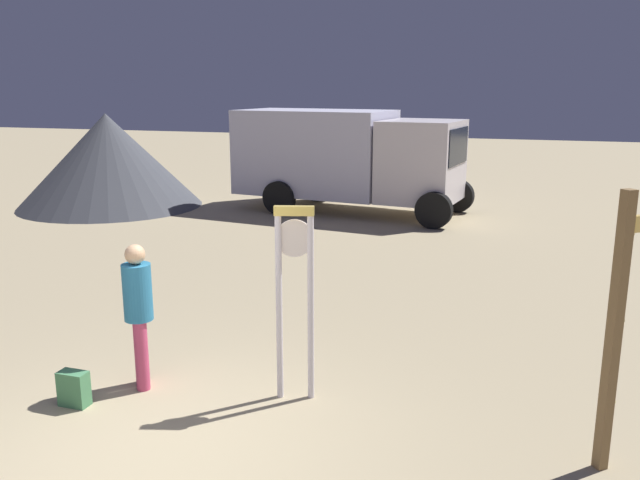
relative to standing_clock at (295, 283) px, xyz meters
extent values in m
plane|color=tan|center=(-0.88, -1.57, -1.32)|extent=(80.00, 80.00, 0.00)
cylinder|color=silver|center=(-0.16, -0.05, -0.29)|extent=(0.07, 0.07, 2.06)
cylinder|color=silver|center=(0.17, 0.04, -0.29)|extent=(0.07, 0.07, 2.06)
cube|color=#F7D45F|center=(0.00, -0.01, 0.79)|extent=(0.43, 0.19, 0.10)
cylinder|color=white|center=(-0.01, 0.02, 0.49)|extent=(0.40, 0.15, 0.40)
cube|color=black|center=(-0.01, 0.05, 0.49)|extent=(0.08, 0.03, 0.08)
cube|color=black|center=(-0.01, 0.05, 0.49)|extent=(0.14, 0.05, 0.09)
cube|color=olive|center=(3.11, -0.45, -0.04)|extent=(0.14, 0.14, 2.55)
sphere|color=#F5EA86|center=(3.17, -0.40, -0.68)|extent=(0.04, 0.04, 0.04)
sphere|color=#F0E680|center=(3.17, -0.40, 0.08)|extent=(0.04, 0.04, 0.04)
sphere|color=#F5E385|center=(3.17, -0.40, 0.85)|extent=(0.04, 0.04, 0.04)
cylinder|color=#C94369|center=(-1.81, -0.23, -0.91)|extent=(0.15, 0.15, 0.81)
cylinder|color=#C94369|center=(-1.72, -0.37, -0.91)|extent=(0.15, 0.15, 0.81)
cylinder|color=teal|center=(-1.76, -0.30, -0.18)|extent=(0.32, 0.32, 0.65)
sphere|color=#E6B383|center=(-1.76, -0.30, 0.25)|extent=(0.22, 0.22, 0.22)
cube|color=#488857|center=(-2.21, -0.94, -1.13)|extent=(0.32, 0.17, 0.39)
cube|color=#358760|center=(-2.21, -0.83, -1.19)|extent=(0.22, 0.04, 0.17)
cube|color=silver|center=(-3.44, 10.99, 0.27)|extent=(4.38, 2.80, 2.29)
cube|color=silver|center=(-0.42, 10.61, 0.17)|extent=(2.13, 2.40, 2.08)
cube|color=black|center=(0.52, 10.49, 0.58)|extent=(0.26, 1.82, 0.91)
cylinder|color=black|center=(0.13, 9.36, -0.87)|extent=(0.92, 0.36, 0.90)
cylinder|color=black|center=(0.42, 11.68, -0.87)|extent=(0.92, 0.36, 0.90)
cylinder|color=black|center=(-4.11, 9.90, -0.87)|extent=(0.92, 0.36, 0.90)
cylinder|color=black|center=(-3.81, 12.22, -0.87)|extent=(0.92, 0.36, 0.90)
cone|color=#46494F|center=(-9.19, 9.56, 0.00)|extent=(5.16, 5.16, 2.64)
camera|label=1|loc=(2.34, -6.30, 2.06)|focal=36.75mm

